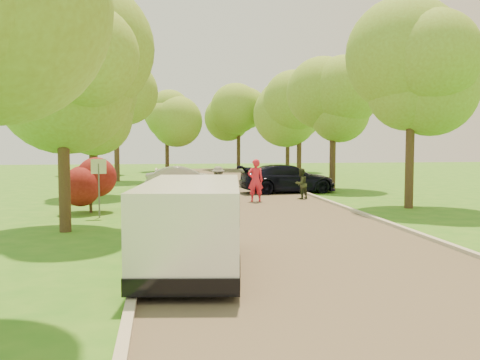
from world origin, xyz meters
TOP-DOWN VIEW (x-y plane):
  - ground at (0.00, 0.00)m, footprint 100.00×100.00m
  - road at (0.00, 8.00)m, footprint 8.00×60.00m
  - curb_left at (-4.05, 8.00)m, footprint 0.18×60.00m
  - curb_right at (4.05, 8.00)m, footprint 0.18×60.00m
  - street_sign at (-5.80, 4.00)m, footprint 0.55×0.06m
  - red_shrub at (-6.30, 5.50)m, footprint 1.70×1.70m
  - tree_l_mida at (-6.30, 1.00)m, footprint 4.71×4.60m
  - tree_l_midb at (-6.81, 12.00)m, footprint 4.30×4.20m
  - tree_l_far at (-6.39, 22.00)m, footprint 4.92×4.80m
  - tree_r_mida at (7.02, 5.00)m, footprint 5.13×5.00m
  - tree_r_midb at (6.60, 14.00)m, footprint 4.51×4.40m
  - tree_r_far at (7.23, 24.00)m, footprint 5.33×5.20m
  - tree_bg_a at (-8.78, 30.00)m, footprint 5.12×5.00m
  - tree_bg_b at (8.22, 32.00)m, footprint 5.12×5.00m
  - tree_bg_c at (-2.79, 34.00)m, footprint 4.92×4.80m
  - tree_bg_d at (4.22, 36.00)m, footprint 5.12×5.00m
  - minivan at (-2.85, -4.48)m, footprint 2.71×5.43m
  - silver_sedan at (-2.30, 13.84)m, footprint 4.25×1.51m
  - dark_sedan at (3.30, 12.26)m, footprint 5.50×2.69m
  - longboard at (-1.06, 7.09)m, footprint 0.51×0.85m
  - skateboarder at (-1.06, 7.09)m, footprint 1.19×0.93m
  - person_striped at (0.80, 8.21)m, footprint 0.74×0.49m
  - person_olive at (3.20, 9.08)m, footprint 0.92×0.88m

SIDE VIEW (x-z plane):
  - ground at x=0.00m, z-range 0.00..0.00m
  - road at x=0.00m, z-range 0.00..0.01m
  - curb_left at x=-4.05m, z-range 0.00..0.12m
  - curb_right at x=4.05m, z-range 0.00..0.12m
  - longboard at x=-1.06m, z-range 0.04..0.14m
  - silver_sedan at x=-2.30m, z-range 0.00..1.40m
  - person_olive at x=3.20m, z-range 0.00..1.50m
  - dark_sedan at x=3.30m, z-range 0.00..1.54m
  - skateboarder at x=-1.06m, z-range 0.11..1.72m
  - person_striped at x=0.80m, z-range 0.00..1.99m
  - minivan at x=-2.85m, z-range 0.05..1.99m
  - red_shrub at x=-6.30m, z-range 0.12..2.07m
  - street_sign at x=-5.80m, z-range 0.48..2.65m
  - tree_l_midb at x=-6.81m, z-range 1.28..7.89m
  - tree_r_midb at x=6.60m, z-range 1.38..8.38m
  - tree_bg_c at x=-2.79m, z-range 1.35..8.69m
  - tree_l_mida at x=-6.30m, z-range 1.48..8.87m
  - tree_bg_a at x=-8.78m, z-range 1.45..9.18m
  - tree_bg_d at x=4.22m, z-range 1.45..9.18m
  - tree_l_far at x=-6.39m, z-range 1.57..9.36m
  - tree_r_mida at x=7.02m, z-range 1.56..9.51m
  - tree_bg_b at x=8.22m, z-range 1.56..9.51m
  - tree_r_far at x=7.23m, z-range 1.66..10.00m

